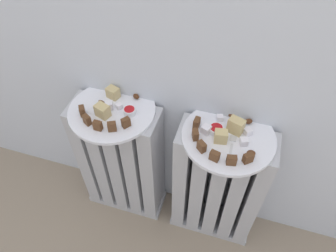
% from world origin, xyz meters
% --- Properties ---
extents(radiator_left, '(0.34, 0.14, 0.58)m').
position_xyz_m(radiator_left, '(-0.20, 0.28, 0.29)').
color(radiator_left, '#B2B2B7').
rests_on(radiator_left, ground_plane).
extents(radiator_right, '(0.34, 0.14, 0.58)m').
position_xyz_m(radiator_right, '(0.20, 0.28, 0.29)').
color(radiator_right, '#B2B2B7').
rests_on(radiator_right, ground_plane).
extents(plate_left, '(0.29, 0.29, 0.01)m').
position_xyz_m(plate_left, '(-0.20, 0.28, 0.59)').
color(plate_left, white).
rests_on(plate_left, radiator_left).
extents(plate_right, '(0.29, 0.29, 0.01)m').
position_xyz_m(plate_right, '(0.20, 0.28, 0.59)').
color(plate_right, white).
rests_on(plate_right, radiator_right).
extents(dark_cake_slice_left_0, '(0.03, 0.03, 0.03)m').
position_xyz_m(dark_cake_slice_left_0, '(-0.28, 0.23, 0.61)').
color(dark_cake_slice_left_0, '#56351E').
rests_on(dark_cake_slice_left_0, plate_left).
extents(dark_cake_slice_left_1, '(0.03, 0.03, 0.03)m').
position_xyz_m(dark_cake_slice_left_1, '(-0.24, 0.20, 0.61)').
color(dark_cake_slice_left_1, '#56351E').
rests_on(dark_cake_slice_left_1, plate_left).
extents(dark_cake_slice_left_2, '(0.03, 0.02, 0.03)m').
position_xyz_m(dark_cake_slice_left_2, '(-0.20, 0.19, 0.61)').
color(dark_cake_slice_left_2, '#56351E').
rests_on(dark_cake_slice_left_2, plate_left).
extents(dark_cake_slice_left_3, '(0.03, 0.03, 0.03)m').
position_xyz_m(dark_cake_slice_left_3, '(-0.16, 0.19, 0.61)').
color(dark_cake_slice_left_3, '#56351E').
rests_on(dark_cake_slice_left_3, plate_left).
extents(dark_cake_slice_left_4, '(0.03, 0.03, 0.03)m').
position_xyz_m(dark_cake_slice_left_4, '(-0.12, 0.22, 0.61)').
color(dark_cake_slice_left_4, '#56351E').
rests_on(dark_cake_slice_left_4, plate_left).
extents(marble_cake_slice_left_0, '(0.05, 0.04, 0.04)m').
position_xyz_m(marble_cake_slice_left_0, '(-0.22, 0.34, 0.61)').
color(marble_cake_slice_left_0, tan).
rests_on(marble_cake_slice_left_0, plate_left).
extents(marble_cake_slice_left_1, '(0.05, 0.05, 0.04)m').
position_xyz_m(marble_cake_slice_left_1, '(-0.21, 0.25, 0.62)').
color(marble_cake_slice_left_1, tan).
rests_on(marble_cake_slice_left_1, plate_left).
extents(turkish_delight_left_0, '(0.03, 0.03, 0.02)m').
position_xyz_m(turkish_delight_left_0, '(-0.17, 0.29, 0.60)').
color(turkish_delight_left_0, white).
rests_on(turkish_delight_left_0, plate_left).
extents(turkish_delight_left_1, '(0.03, 0.03, 0.02)m').
position_xyz_m(turkish_delight_left_1, '(-0.21, 0.28, 0.61)').
color(turkish_delight_left_1, white).
rests_on(turkish_delight_left_1, plate_left).
extents(medjool_date_left_0, '(0.03, 0.03, 0.02)m').
position_xyz_m(medjool_date_left_0, '(-0.20, 0.37, 0.60)').
color(medjool_date_left_0, '#4C2814').
rests_on(medjool_date_left_0, plate_left).
extents(medjool_date_left_1, '(0.03, 0.02, 0.02)m').
position_xyz_m(medjool_date_left_1, '(-0.24, 0.29, 0.60)').
color(medjool_date_left_1, '#4C2814').
rests_on(medjool_date_left_1, plate_left).
extents(medjool_date_left_2, '(0.03, 0.03, 0.02)m').
position_xyz_m(medjool_date_left_2, '(-0.14, 0.35, 0.60)').
color(medjool_date_left_2, '#4C2814').
rests_on(medjool_date_left_2, plate_left).
extents(jam_bowl_left, '(0.04, 0.04, 0.02)m').
position_xyz_m(jam_bowl_left, '(-0.13, 0.28, 0.61)').
color(jam_bowl_left, white).
rests_on(jam_bowl_left, plate_left).
extents(dark_cake_slice_right_0, '(0.02, 0.03, 0.03)m').
position_xyz_m(dark_cake_slice_right_0, '(0.09, 0.29, 0.61)').
color(dark_cake_slice_right_0, '#56351E').
rests_on(dark_cake_slice_right_0, plate_right).
extents(dark_cake_slice_right_1, '(0.03, 0.03, 0.03)m').
position_xyz_m(dark_cake_slice_right_1, '(0.10, 0.24, 0.61)').
color(dark_cake_slice_right_1, '#56351E').
rests_on(dark_cake_slice_right_1, plate_right).
extents(dark_cake_slice_right_2, '(0.03, 0.03, 0.03)m').
position_xyz_m(dark_cake_slice_right_2, '(0.13, 0.20, 0.61)').
color(dark_cake_slice_right_2, '#56351E').
rests_on(dark_cake_slice_right_2, plate_right).
extents(dark_cake_slice_right_3, '(0.03, 0.02, 0.03)m').
position_xyz_m(dark_cake_slice_right_3, '(0.17, 0.18, 0.61)').
color(dark_cake_slice_right_3, '#56351E').
rests_on(dark_cake_slice_right_3, plate_right).
extents(dark_cake_slice_right_4, '(0.03, 0.02, 0.03)m').
position_xyz_m(dark_cake_slice_right_4, '(0.22, 0.18, 0.61)').
color(dark_cake_slice_right_4, '#56351E').
rests_on(dark_cake_slice_right_4, plate_right).
extents(dark_cake_slice_right_5, '(0.03, 0.03, 0.03)m').
position_xyz_m(dark_cake_slice_right_5, '(0.26, 0.20, 0.61)').
color(dark_cake_slice_right_5, '#56351E').
rests_on(dark_cake_slice_right_5, plate_right).
extents(marble_cake_slice_right_0, '(0.06, 0.05, 0.05)m').
position_xyz_m(marble_cake_slice_right_0, '(0.21, 0.30, 0.62)').
color(marble_cake_slice_right_0, tan).
rests_on(marble_cake_slice_right_0, plate_right).
extents(marble_cake_slice_right_1, '(0.04, 0.04, 0.04)m').
position_xyz_m(marble_cake_slice_right_1, '(0.18, 0.25, 0.62)').
color(marble_cake_slice_right_1, tan).
rests_on(marble_cake_slice_right_1, plate_right).
extents(turkish_delight_right_0, '(0.03, 0.03, 0.03)m').
position_xyz_m(turkish_delight_right_0, '(0.13, 0.27, 0.61)').
color(turkish_delight_right_0, white).
rests_on(turkish_delight_right_0, plate_right).
extents(turkish_delight_right_1, '(0.03, 0.03, 0.02)m').
position_xyz_m(turkish_delight_right_1, '(0.24, 0.26, 0.61)').
color(turkish_delight_right_1, white).
rests_on(turkish_delight_right_1, plate_right).
extents(turkish_delight_right_2, '(0.02, 0.02, 0.02)m').
position_xyz_m(turkish_delight_right_2, '(0.16, 0.34, 0.60)').
color(turkish_delight_right_2, white).
rests_on(turkish_delight_right_2, plate_right).
extents(turkish_delight_right_3, '(0.03, 0.03, 0.02)m').
position_xyz_m(turkish_delight_right_3, '(0.25, 0.30, 0.61)').
color(turkish_delight_right_3, white).
rests_on(turkish_delight_right_3, plate_right).
extents(medjool_date_right_0, '(0.03, 0.02, 0.01)m').
position_xyz_m(medjool_date_right_0, '(0.27, 0.23, 0.60)').
color(medjool_date_right_0, '#4C2814').
rests_on(medjool_date_right_0, plate_right).
extents(medjool_date_right_1, '(0.03, 0.03, 0.02)m').
position_xyz_m(medjool_date_right_1, '(0.25, 0.35, 0.60)').
color(medjool_date_right_1, '#4C2814').
rests_on(medjool_date_right_1, plate_right).
extents(medjool_date_right_2, '(0.03, 0.03, 0.02)m').
position_xyz_m(medjool_date_right_2, '(0.19, 0.36, 0.60)').
color(medjool_date_right_2, '#4C2814').
rests_on(medjool_date_right_2, plate_right).
extents(jam_bowl_right, '(0.05, 0.05, 0.02)m').
position_xyz_m(jam_bowl_right, '(0.16, 0.29, 0.61)').
color(jam_bowl_right, white).
rests_on(jam_bowl_right, plate_right).
extents(fork, '(0.02, 0.10, 0.00)m').
position_xyz_m(fork, '(0.21, 0.24, 0.60)').
color(fork, silver).
rests_on(fork, plate_right).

